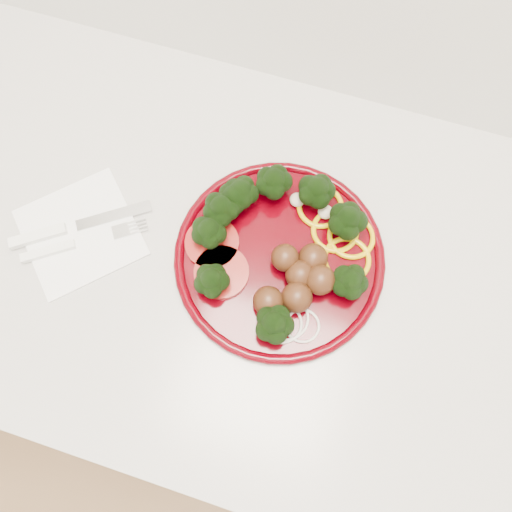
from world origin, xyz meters
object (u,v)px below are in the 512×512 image
(fork, at_px, (63,247))
(knife, at_px, (62,230))
(plate, at_px, (277,250))
(napkin, at_px, (80,233))

(fork, bearing_deg, knife, 83.00)
(plate, relative_size, fork, 1.89)
(plate, distance_m, napkin, 0.28)
(napkin, bearing_deg, fork, -111.66)
(plate, height_order, knife, plate)
(plate, relative_size, napkin, 1.93)
(plate, bearing_deg, fork, -164.19)
(plate, xyz_separation_m, knife, (-0.29, -0.06, -0.01))
(plate, distance_m, fork, 0.29)
(knife, height_order, fork, knife)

